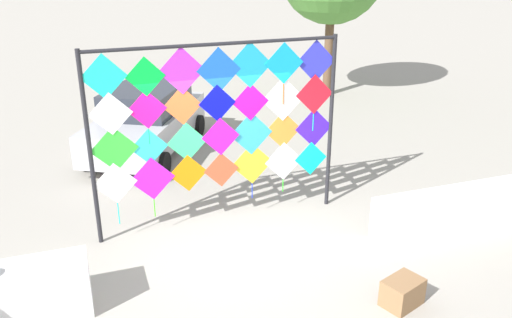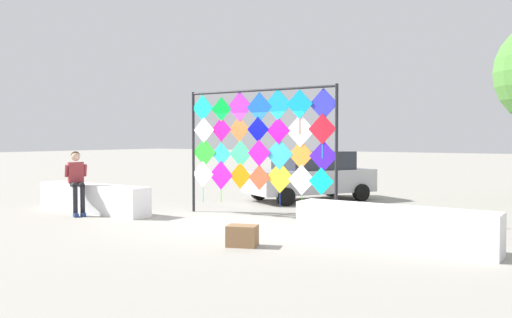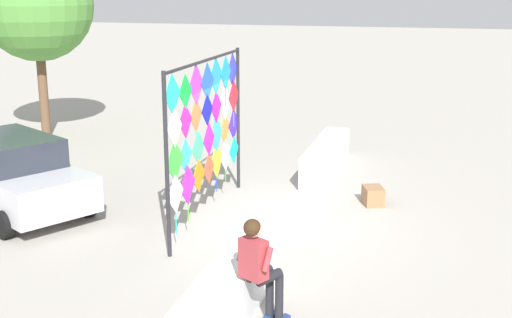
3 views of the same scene
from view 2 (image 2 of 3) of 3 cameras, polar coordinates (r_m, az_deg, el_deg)
ground at (r=11.91m, az=-3.09°, el=-6.91°), size 120.00×120.00×0.00m
plaza_ledge_left at (r=14.24m, az=-16.91°, el=-4.04°), size 3.50×0.61×0.72m
plaza_ledge_right at (r=9.63m, az=14.34°, el=-7.01°), size 3.50×0.61×0.72m
kite_display_rack at (r=12.67m, az=0.37°, el=2.11°), size 4.07×0.10×3.07m
seated_vendor at (r=13.90m, az=-18.50°, el=-1.86°), size 0.75×0.65×1.57m
parked_car at (r=16.38m, az=5.83°, el=-1.75°), size 3.33×4.15×1.49m
cardboard_box_large at (r=9.48m, az=-1.46°, el=-8.15°), size 0.61×0.53×0.37m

